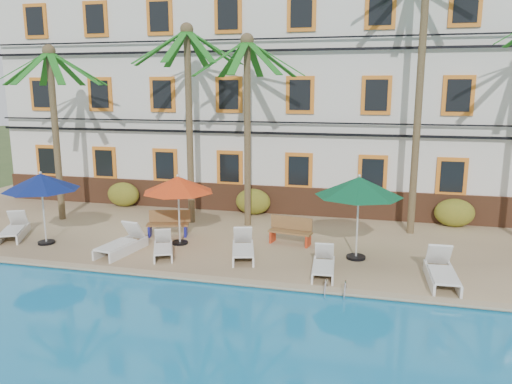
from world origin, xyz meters
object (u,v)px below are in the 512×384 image
(umbrella_blue, at_px, (41,182))
(bench_left, at_px, (168,223))
(lounger_c, at_px, (163,247))
(umbrella_green, at_px, (359,187))
(lounger_a, at_px, (14,229))
(palm_d, at_px, (422,55))
(palm_c, at_px, (247,104))
(palm_b, at_px, (189,97))
(lounger_d, at_px, (243,248))
(lounger_e, at_px, (323,265))
(pool_ladder, at_px, (335,293))
(palm_a, at_px, (54,108))
(bench_right, at_px, (291,230))
(lounger_f, at_px, (442,272))
(umbrella_red, at_px, (178,185))
(lounger_b, at_px, (122,243))

(umbrella_blue, relative_size, bench_left, 1.61)
(umbrella_blue, relative_size, lounger_c, 1.46)
(umbrella_green, bearing_deg, lounger_a, -177.00)
(umbrella_blue, relative_size, umbrella_green, 0.94)
(palm_d, height_order, lounger_c, palm_d)
(palm_c, bearing_deg, lounger_a, -154.87)
(lounger_c, bearing_deg, palm_b, 98.05)
(lounger_a, relative_size, bench_left, 1.28)
(palm_c, bearing_deg, lounger_c, -112.60)
(umbrella_blue, relative_size, lounger_d, 1.28)
(umbrella_blue, bearing_deg, umbrella_green, 5.44)
(lounger_e, bearing_deg, palm_d, 61.57)
(lounger_c, distance_m, bench_left, 2.20)
(umbrella_green, bearing_deg, lounger_d, -168.43)
(umbrella_green, bearing_deg, palm_d, 61.67)
(umbrella_green, xyz_separation_m, pool_ladder, (-0.38, -2.91, -2.31))
(umbrella_green, bearing_deg, lounger_c, -169.31)
(lounger_c, bearing_deg, umbrella_green, 10.69)
(lounger_a, bearing_deg, umbrella_green, 3.00)
(palm_a, xyz_separation_m, lounger_d, (8.48, -2.79, -4.22))
(palm_d, height_order, bench_right, palm_d)
(lounger_d, bearing_deg, lounger_f, -7.41)
(lounger_c, bearing_deg, lounger_e, -4.64)
(umbrella_red, bearing_deg, lounger_d, -18.04)
(palm_c, relative_size, lounger_f, 3.50)
(pool_ladder, bearing_deg, lounger_d, 144.80)
(umbrella_red, relative_size, pool_ladder, 3.28)
(palm_a, bearing_deg, umbrella_blue, -64.06)
(umbrella_blue, distance_m, pool_ladder, 10.50)
(lounger_d, relative_size, pool_ladder, 2.66)
(umbrella_red, bearing_deg, pool_ladder, -28.23)
(palm_b, bearing_deg, bench_right, -22.89)
(lounger_b, bearing_deg, lounger_d, 7.40)
(lounger_e, bearing_deg, lounger_c, 175.36)
(palm_d, xyz_separation_m, lounger_a, (-13.87, -4.00, -6.09))
(umbrella_blue, bearing_deg, lounger_d, 2.31)
(lounger_d, height_order, lounger_f, lounger_f)
(lounger_a, distance_m, lounger_b, 4.64)
(palm_b, relative_size, lounger_c, 4.43)
(lounger_e, distance_m, bench_left, 6.43)
(palm_a, distance_m, lounger_f, 15.38)
(lounger_a, relative_size, lounger_c, 1.16)
(palm_a, relative_size, lounger_e, 3.96)
(lounger_a, bearing_deg, lounger_f, -3.37)
(umbrella_red, xyz_separation_m, umbrella_green, (5.98, -0.09, 0.23))
(lounger_c, bearing_deg, lounger_a, 175.13)
(umbrella_green, relative_size, lounger_e, 1.55)
(umbrella_blue, height_order, lounger_d, umbrella_blue)
(umbrella_blue, relative_size, pool_ladder, 3.40)
(lounger_d, bearing_deg, bench_left, 153.50)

